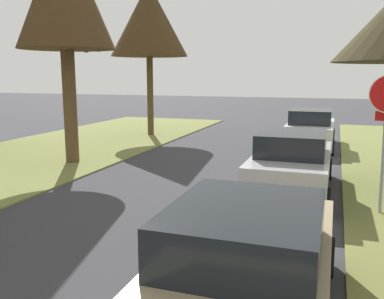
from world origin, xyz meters
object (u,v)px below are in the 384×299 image
at_px(parked_sedan_silver, 292,164).
at_px(street_tree_left_far, 149,20).
at_px(parked_sedan_white, 310,130).
at_px(parked_sedan_tan, 247,272).

bearing_deg(parked_sedan_silver, street_tree_left_far, 133.29).
relative_size(parked_sedan_silver, parked_sedan_white, 1.00).
xyz_separation_m(street_tree_left_far, parked_sedan_white, (7.67, -0.95, -4.79)).
distance_m(street_tree_left_far, parked_sedan_silver, 12.13).
height_order(street_tree_left_far, parked_sedan_tan, street_tree_left_far).
relative_size(street_tree_left_far, parked_sedan_white, 1.63).
bearing_deg(parked_sedan_tan, parked_sedan_silver, 91.06).
relative_size(parked_sedan_tan, parked_sedan_white, 1.00).
bearing_deg(parked_sedan_silver, parked_sedan_tan, -88.94).
bearing_deg(parked_sedan_silver, parked_sedan_white, 89.77).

